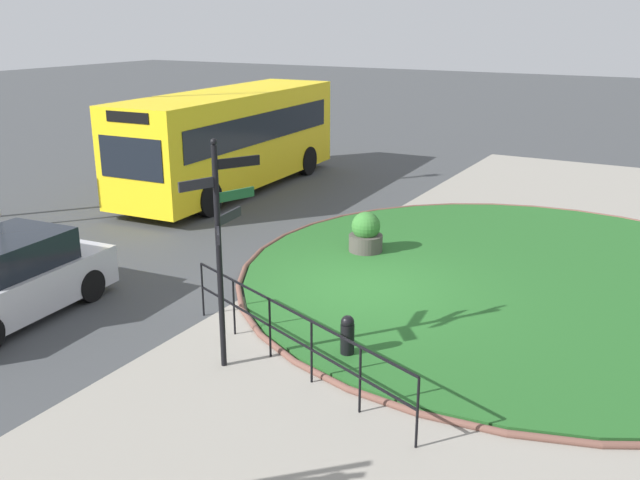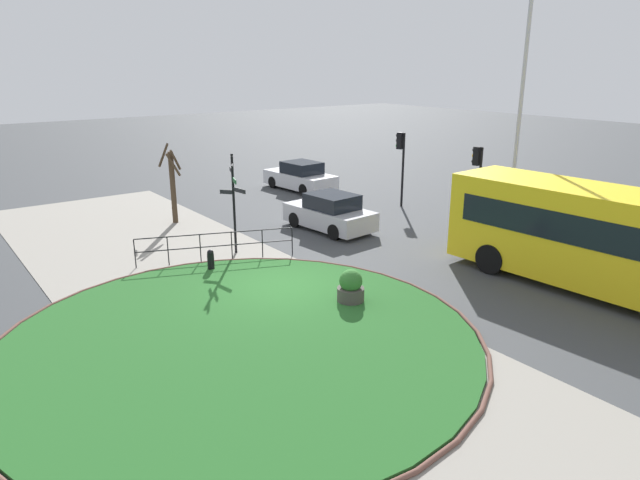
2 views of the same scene
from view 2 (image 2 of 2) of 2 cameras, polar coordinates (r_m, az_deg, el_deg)
The scene contains 15 objects.
ground at distance 17.76m, azimuth -3.77°, elevation -4.78°, with size 120.00×120.00×0.00m, color #3D3F42.
sidewalk_paving at distance 16.81m, azimuth -9.70°, elevation -6.29°, with size 32.00×7.87×0.02m, color gray.
grass_island at distance 14.62m, azimuth -7.95°, elevation -9.79°, with size 11.90×11.90×0.10m, color #235B23.
grass_kerb_ring at distance 14.62m, azimuth -7.96°, elevation -9.77°, with size 12.21×12.21×0.11m, color brown.
signpost_directional at distance 20.47m, azimuth -8.63°, elevation 4.41°, with size 1.28×0.59×3.65m.
bollard_foreground at distance 19.29m, azimuth -10.87°, elevation -2.00°, with size 0.23×0.23×0.76m.
railing_grass_edge at distance 20.12m, azimuth -10.36°, elevation -0.32°, with size 2.04×5.07×1.04m.
bus_yellow at distance 18.87m, azimuth 26.53°, elevation 0.10°, with size 9.55×3.00×3.12m.
car_near_lane at distance 23.63m, azimuth 1.01°, elevation 2.70°, with size 4.09×2.13×1.54m.
car_far_lane at distance 31.27m, azimuth -1.97°, elevation 6.31°, with size 4.46×2.14×1.55m.
traffic_light_near at distance 24.96m, azimuth 15.46°, elevation 6.97°, with size 0.49×0.30×3.33m.
traffic_light_far at distance 27.58m, azimuth 8.09°, elevation 8.66°, with size 0.48×0.32×3.53m.
lamppost_tall at distance 24.50m, azimuth 19.42°, elevation 12.59°, with size 0.32×0.32×9.51m.
planter_near_signpost at distance 16.45m, azimuth 3.09°, elevation -4.85°, with size 0.79×0.79×1.04m.
street_tree_bare at distance 25.20m, azimuth -14.53°, elevation 5.53°, with size 0.95×0.94×3.40m.
Camera 2 is at (13.83, -8.93, 6.67)m, focal length 32.01 mm.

